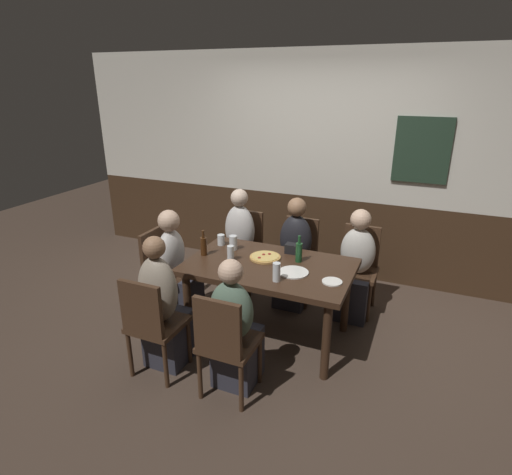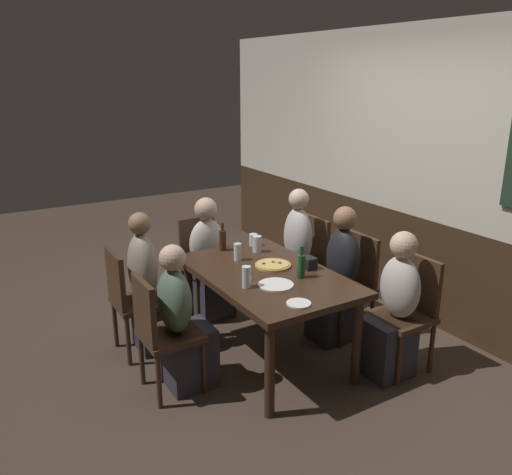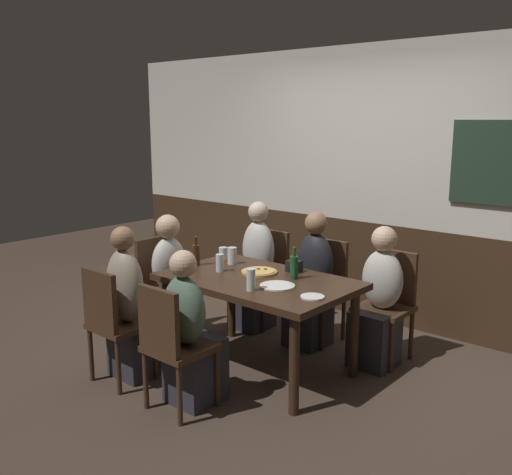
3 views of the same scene
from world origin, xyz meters
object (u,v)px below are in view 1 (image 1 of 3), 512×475
Objects in this scene: chair_mid_near at (225,341)px; beer_glass_tall at (276,273)px; chair_mid_far at (298,254)px; chair_right_far at (358,264)px; person_mid_near at (235,334)px; beer_bottle_brown at (204,246)px; plate_white_large at (293,272)px; beer_bottle_green at (299,252)px; beer_glass_half at (221,240)px; pint_glass_pale at (231,254)px; chair_left_near at (152,322)px; chair_head_west at (163,268)px; person_left_near at (164,313)px; dining_table at (269,273)px; person_left_far at (238,250)px; chair_left_far at (244,246)px; person_right_far at (355,273)px; person_head_west at (177,273)px; pizza at (265,257)px; person_mid_far at (294,261)px; highball_clear at (233,243)px; plate_white_small at (332,282)px; condiment_caddy at (292,248)px.

chair_mid_near is 5.58× the size of beer_glass_tall.
chair_mid_near is at bearing -90.00° from chair_mid_far.
beer_glass_tall is (-0.47, -1.14, 0.31)m from chair_right_far.
beer_bottle_brown is at bearing 133.79° from person_mid_near.
chair_mid_far is 3.65× the size of beer_bottle_brown.
chair_mid_near is 3.46× the size of plate_white_large.
beer_bottle_green is 0.88m from beer_bottle_brown.
beer_glass_half is at bearing 122.56° from person_mid_near.
beer_bottle_brown is at bearing -166.75° from beer_bottle_green.
beer_glass_tall reaches higher than pint_glass_pale.
chair_left_near is at bearing -126.52° from chair_right_far.
person_left_near is (0.50, -0.71, -0.01)m from chair_head_west.
dining_table is 0.33m from beer_bottle_green.
chair_mid_near is at bearing -67.80° from person_left_far.
chair_left_far is at bearing 140.62° from beer_bottle_green.
person_left_far is at bearing 129.59° from beer_glass_tall.
person_right_far is at bearing 63.49° from plate_white_large.
plate_white_large is (0.89, 0.63, 0.26)m from person_left_near.
person_head_west is at bearing -138.55° from chair_mid_far.
pizza is (0.90, 0.11, 0.28)m from person_head_west.
chair_mid_near is 0.17m from person_mid_near.
dining_table is 1.26× the size of person_mid_far.
person_mid_far is 4.08× the size of pizza.
plate_white_large is at bearing -75.17° from chair_mid_far.
person_left_far is 1.41m from person_left_near.
person_head_west is (-0.34, 0.87, -0.02)m from chair_left_near.
chair_left_far is 6.29× the size of highball_clear.
chair_head_west is 1.92m from person_right_far.
person_right_far reaches higher than highball_clear.
chair_right_far is 0.17m from person_right_far.
chair_mid_far is at bearing 90.00° from person_mid_near.
person_right_far is at bearing 21.50° from chair_head_west.
dining_table is at bearing -53.10° from pizza.
person_left_near is 7.16× the size of plate_white_small.
chair_left_near is 2.03m from person_right_far.
person_mid_near is 6.91× the size of beer_glass_tall.
beer_glass_half is 0.44× the size of beer_bottle_brown.
pint_glass_pale is (-1.00, -0.76, 0.33)m from person_right_far.
chair_left_far is at bearing 90.00° from person_left_far.
pizza is 2.57× the size of condiment_caddy.
chair_left_near is 1.05m from beer_glass_tall.
beer_bottle_green is at bearing 78.04° from chair_mid_near.
chair_right_far is at bearing 28.10° from person_head_west.
plate_white_large is at bearing -2.64° from beer_bottle_brown.
condiment_caddy is (0.18, 0.21, 0.03)m from pizza.
chair_right_far is (0.64, 0.00, 0.00)m from chair_mid_far.
chair_left_far is at bearing 125.40° from beer_glass_tall.
highball_clear is (-0.44, -0.52, 0.32)m from person_mid_far.
beer_glass_half reaches higher than plate_white_large.
chair_head_west is 0.79× the size of person_right_far.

